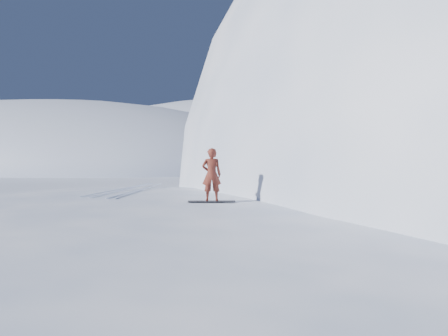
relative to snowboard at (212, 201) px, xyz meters
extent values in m
plane|color=white|center=(-3.18, -2.60, -2.41)|extent=(400.00, 400.00, 0.00)
ellipsoid|color=white|center=(-2.18, 0.40, -2.41)|extent=(36.00, 28.00, 4.80)
ellipsoid|color=white|center=(6.82, 17.40, -2.41)|extent=(28.00, 24.00, 18.00)
ellipsoid|color=white|center=(-73.18, 57.40, -2.41)|extent=(120.00, 70.00, 28.00)
ellipsoid|color=white|center=(-43.18, 107.40, -2.41)|extent=(140.00, 90.00, 36.00)
ellipsoid|color=white|center=(-5.18, 3.40, -2.41)|extent=(7.00, 6.30, 1.00)
ellipsoid|color=white|center=(3.82, 1.40, -2.41)|extent=(4.00, 3.60, 0.60)
cube|color=black|center=(0.00, 0.00, 0.00)|extent=(1.57, 1.01, 0.03)
imported|color=maroon|center=(0.00, 0.00, 0.91)|extent=(0.78, 0.68, 1.80)
ellipsoid|color=white|center=(-50.46, 40.92, -2.41)|extent=(9.17, 7.34, 6.42)
cube|color=silver|center=(-5.52, 2.08, 0.01)|extent=(1.02, 5.93, 0.04)
cube|color=silver|center=(-5.22, 2.08, 0.01)|extent=(1.29, 5.88, 0.04)
cube|color=silver|center=(-4.58, 2.08, 0.01)|extent=(1.54, 5.83, 0.04)
cube|color=silver|center=(-4.47, 2.08, 0.01)|extent=(1.99, 5.70, 0.04)
camera|label=1|loc=(6.65, -13.20, 1.91)|focal=35.00mm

